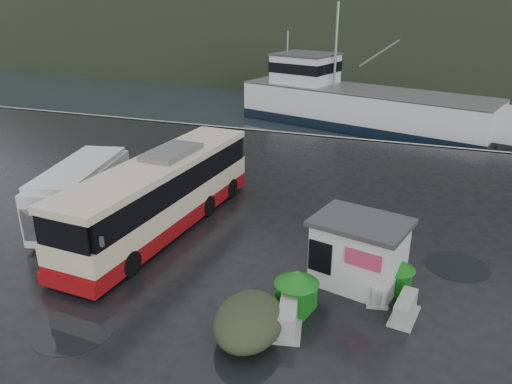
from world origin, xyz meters
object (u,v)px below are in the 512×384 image
(white_van, at_px, (86,221))
(dome_tent, at_px, (249,336))
(waste_bin_left, at_px, (296,310))
(ticket_kiosk, at_px, (356,283))
(jersey_barrier_a, at_px, (288,328))
(fishing_trawler, at_px, (363,112))
(jersey_barrier_b, at_px, (404,317))
(waste_bin_right, at_px, (394,291))
(jersey_barrier_c, at_px, (376,298))
(coach_bus, at_px, (164,227))

(white_van, distance_m, dome_tent, 11.63)
(waste_bin_left, bearing_deg, white_van, 162.33)
(waste_bin_left, height_order, ticket_kiosk, ticket_kiosk)
(jersey_barrier_a, height_order, fishing_trawler, fishing_trawler)
(waste_bin_left, bearing_deg, ticket_kiosk, 55.04)
(ticket_kiosk, relative_size, jersey_barrier_b, 2.13)
(white_van, distance_m, fishing_trawler, 29.42)
(waste_bin_left, bearing_deg, fishing_trawler, 94.11)
(fishing_trawler, bearing_deg, waste_bin_right, -62.91)
(white_van, height_order, jersey_barrier_c, white_van)
(waste_bin_right, xyz_separation_m, dome_tent, (-4.09, -4.18, 0.00))
(jersey_barrier_c, bearing_deg, waste_bin_left, -146.77)
(waste_bin_right, bearing_deg, ticket_kiosk, 176.92)
(waste_bin_right, relative_size, dome_tent, 0.43)
(ticket_kiosk, relative_size, jersey_barrier_a, 1.86)
(dome_tent, height_order, jersey_barrier_c, dome_tent)
(coach_bus, distance_m, jersey_barrier_a, 9.09)
(waste_bin_left, xyz_separation_m, jersey_barrier_b, (3.50, 0.78, 0.00))
(waste_bin_right, height_order, ticket_kiosk, ticket_kiosk)
(jersey_barrier_c, bearing_deg, jersey_barrier_b, -40.35)
(waste_bin_right, height_order, jersey_barrier_c, waste_bin_right)
(waste_bin_right, bearing_deg, jersey_barrier_c, -129.85)
(ticket_kiosk, height_order, jersey_barrier_c, ticket_kiosk)
(white_van, bearing_deg, jersey_barrier_a, -34.57)
(white_van, height_order, jersey_barrier_a, white_van)
(waste_bin_left, xyz_separation_m, jersey_barrier_c, (2.49, 1.63, 0.00))
(ticket_kiosk, xyz_separation_m, jersey_barrier_c, (0.82, -0.76, 0.00))
(coach_bus, bearing_deg, white_van, -167.21)
(waste_bin_left, distance_m, dome_tent, 2.13)
(jersey_barrier_b, bearing_deg, jersey_barrier_c, 139.65)
(coach_bus, xyz_separation_m, jersey_barrier_c, (9.91, -2.56, 0.00))
(coach_bus, xyz_separation_m, fishing_trawler, (5.14, 27.42, 0.00))
(jersey_barrier_a, bearing_deg, jersey_barrier_c, 47.34)
(waste_bin_left, relative_size, jersey_barrier_a, 0.87)
(white_van, height_order, waste_bin_right, white_van)
(white_van, xyz_separation_m, dome_tent, (10.27, -5.46, 0.00))
(waste_bin_right, xyz_separation_m, fishing_trawler, (-5.34, 29.29, 0.00))
(jersey_barrier_a, xyz_separation_m, fishing_trawler, (-2.28, 32.67, 0.00))
(coach_bus, bearing_deg, jersey_barrier_a, -31.13)
(waste_bin_right, relative_size, ticket_kiosk, 0.40)
(coach_bus, distance_m, fishing_trawler, 27.90)
(ticket_kiosk, bearing_deg, dome_tent, -107.73)
(white_van, distance_m, jersey_barrier_b, 15.06)
(jersey_barrier_a, bearing_deg, waste_bin_left, 90.45)
(dome_tent, xyz_separation_m, fishing_trawler, (-1.25, 33.47, 0.00))
(fishing_trawler, bearing_deg, coach_bus, -83.85)
(coach_bus, bearing_deg, dome_tent, -39.31)
(white_van, bearing_deg, coach_bus, -3.52)
(dome_tent, bearing_deg, ticket_kiosk, 57.63)
(fishing_trawler, bearing_deg, waste_bin_left, -69.12)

